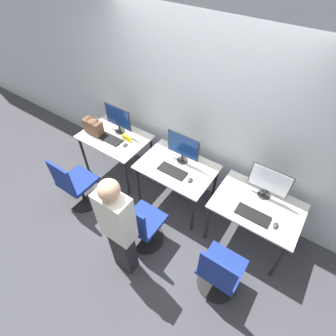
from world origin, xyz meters
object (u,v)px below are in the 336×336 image
(mouse_right, at_px, (276,225))
(monitor_left, at_px, (118,118))
(keyboard_right, at_px, (253,215))
(office_chair_left, at_px, (76,187))
(mouse_center, at_px, (190,180))
(keyboard_left, at_px, (110,139))
(mouse_left, at_px, (125,145))
(monitor_right, at_px, (269,182))
(person_center, at_px, (118,228))
(handbag, at_px, (93,127))
(keyboard_center, at_px, (172,171))
(office_chair_center, at_px, (142,226))
(office_chair_right, at_px, (219,273))
(monitor_center, at_px, (183,147))

(mouse_right, bearing_deg, monitor_left, 173.29)
(keyboard_right, relative_size, mouse_right, 4.34)
(office_chair_left, height_order, mouse_center, office_chair_left)
(keyboard_left, distance_m, mouse_left, 0.28)
(keyboard_right, bearing_deg, monitor_right, 90.00)
(monitor_right, bearing_deg, office_chair_left, -155.63)
(person_center, bearing_deg, keyboard_right, 43.32)
(monitor_left, distance_m, handbag, 0.41)
(monitor_left, height_order, keyboard_center, monitor_left)
(keyboard_left, distance_m, handbag, 0.32)
(mouse_center, distance_m, keyboard_right, 0.85)
(keyboard_left, relative_size, keyboard_right, 1.00)
(office_chair_left, relative_size, mouse_center, 10.08)
(office_chair_center, height_order, mouse_right, office_chair_center)
(monitor_left, bearing_deg, mouse_center, -10.39)
(office_chair_center, xyz_separation_m, handbag, (-1.46, 0.72, 0.48))
(mouse_right, distance_m, office_chair_right, 0.81)
(monitor_center, distance_m, mouse_right, 1.44)
(mouse_right, bearing_deg, mouse_center, 178.03)
(mouse_left, xyz_separation_m, monitor_right, (1.98, 0.26, 0.23))
(mouse_center, relative_size, office_chair_center, 0.10)
(person_center, height_order, monitor_right, person_center)
(mouse_left, height_order, monitor_right, monitor_right)
(keyboard_left, bearing_deg, mouse_center, -1.35)
(keyboard_right, relative_size, handbag, 1.30)
(keyboard_left, height_order, monitor_center, monitor_center)
(keyboard_left, xyz_separation_m, mouse_right, (2.52, -0.07, 0.01))
(mouse_left, xyz_separation_m, monitor_center, (0.85, 0.20, 0.23))
(mouse_left, bearing_deg, keyboard_right, -2.77)
(mouse_center, distance_m, handbag, 1.71)
(monitor_right, relative_size, keyboard_right, 1.20)
(office_chair_right, bearing_deg, keyboard_right, 86.46)
(keyboard_left, bearing_deg, office_chair_right, -18.07)
(monitor_center, height_order, office_chair_right, monitor_center)
(keyboard_left, xyz_separation_m, keyboard_right, (2.26, -0.08, 0.00))
(monitor_left, distance_m, keyboard_center, 1.18)
(monitor_left, bearing_deg, monitor_center, -0.13)
(keyboard_center, xyz_separation_m, monitor_right, (1.13, 0.30, 0.23))
(monitor_left, bearing_deg, office_chair_left, -91.33)
(monitor_left, bearing_deg, office_chair_right, -23.15)
(keyboard_center, height_order, keyboard_right, same)
(keyboard_right, bearing_deg, mouse_left, 177.23)
(monitor_center, distance_m, monitor_right, 1.13)
(mouse_center, height_order, mouse_right, same)
(monitor_center, bearing_deg, mouse_left, -166.43)
(keyboard_left, bearing_deg, keyboard_right, -1.98)
(monitor_right, xyz_separation_m, handbag, (-2.56, -0.29, -0.13))
(monitor_left, xyz_separation_m, person_center, (1.17, -1.33, -0.13))
(keyboard_left, relative_size, monitor_right, 0.84)
(office_chair_left, relative_size, keyboard_center, 2.32)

